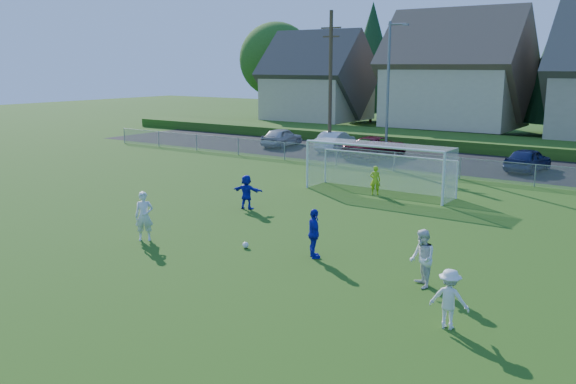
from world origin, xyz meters
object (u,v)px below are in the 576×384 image
(car_a, at_px, (282,137))
(car_e, at_px, (528,160))
(player_blue_b, at_px, (247,192))
(player_white_a, at_px, (144,216))
(player_white_c, at_px, (449,299))
(soccer_ball, at_px, (246,245))
(player_white_b, at_px, (422,259))
(player_blue_a, at_px, (314,234))
(goalkeeper, at_px, (375,180))
(soccer_goal, at_px, (381,160))
(car_c, at_px, (376,147))
(car_b, at_px, (335,141))

(car_a, bearing_deg, car_e, 172.29)
(player_blue_b, bearing_deg, player_white_a, 79.39)
(player_white_c, bearing_deg, soccer_ball, -22.32)
(player_white_b, bearing_deg, player_white_a, -122.40)
(player_blue_a, relative_size, goalkeeper, 1.15)
(player_white_c, xyz_separation_m, car_a, (-22.70, 25.05, -0.02))
(car_e, bearing_deg, player_white_a, 78.91)
(player_white_c, distance_m, soccer_goal, 16.06)
(player_white_b, xyz_separation_m, player_blue_a, (-3.98, 0.53, -0.02))
(player_white_c, bearing_deg, goalkeeper, -63.04)
(player_blue_b, xyz_separation_m, soccer_goal, (3.25, 6.58, 0.86))
(player_white_a, xyz_separation_m, player_blue_a, (6.15, 1.77, -0.07))
(goalkeeper, xyz_separation_m, car_e, (4.45, 11.26, -0.02))
(player_white_a, relative_size, goalkeeper, 1.25)
(goalkeeper, height_order, car_a, car_a)
(soccer_ball, xyz_separation_m, player_blue_a, (2.53, 0.45, 0.72))
(player_blue_b, height_order, car_e, player_blue_b)
(soccer_ball, xyz_separation_m, car_e, (4.09, 21.86, 0.59))
(player_white_a, distance_m, player_blue_a, 6.40)
(car_c, bearing_deg, soccer_goal, 122.71)
(car_e, bearing_deg, player_blue_b, 73.04)
(player_white_c, height_order, soccer_goal, soccer_goal)
(goalkeeper, height_order, car_b, car_b)
(player_white_a, xyz_separation_m, player_white_b, (10.13, 1.24, -0.05))
(player_blue_a, height_order, car_a, player_blue_a)
(player_white_a, bearing_deg, car_e, 30.15)
(goalkeeper, relative_size, car_e, 0.35)
(goalkeeper, bearing_deg, player_white_c, 99.37)
(car_b, relative_size, car_c, 0.82)
(car_b, xyz_separation_m, soccer_goal, (9.42, -11.67, 0.90))
(car_c, relative_size, car_e, 1.31)
(player_blue_b, xyz_separation_m, car_e, (7.75, 17.19, -0.06))
(player_white_a, height_order, car_a, player_white_a)
(player_white_b, distance_m, player_blue_a, 4.02)
(soccer_ball, bearing_deg, player_blue_b, 128.14)
(player_blue_b, relative_size, car_a, 0.36)
(car_c, bearing_deg, car_b, -14.17)
(car_a, height_order, car_e, car_a)
(car_a, bearing_deg, soccer_goal, 135.89)
(goalkeeper, bearing_deg, car_e, -135.53)
(soccer_ball, xyz_separation_m, car_b, (-9.83, 22.91, 0.62))
(car_a, relative_size, car_b, 0.96)
(player_white_a, xyz_separation_m, goalkeeper, (3.26, 11.91, -0.18))
(soccer_ball, distance_m, car_e, 22.24)
(soccer_ball, distance_m, player_blue_b, 5.97)
(goalkeeper, bearing_deg, player_blue_a, 81.93)
(car_b, relative_size, soccer_goal, 0.59)
(car_b, height_order, car_e, car_b)
(player_white_b, xyz_separation_m, player_white_c, (1.63, -2.25, -0.10))
(player_white_b, height_order, car_a, player_white_b)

